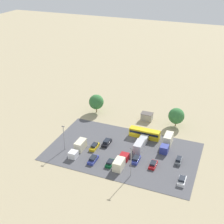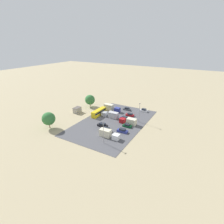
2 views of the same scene
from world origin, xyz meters
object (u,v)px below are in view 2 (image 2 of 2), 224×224
at_px(bus, 99,112).
at_px(parked_car_6, 125,118).
at_px(parked_truck_1, 129,121).
at_px(parked_car_5, 130,115).
at_px(parked_car_0, 144,110).
at_px(parked_car_4, 127,126).
at_px(shed_building, 77,110).
at_px(parked_car_7, 122,131).
at_px(parked_car_2, 127,109).
at_px(parked_truck_0, 108,134).
at_px(parked_truck_2, 111,108).
at_px(parked_car_1, 102,125).
at_px(parked_car_3, 106,130).
at_px(parked_truck_3, 111,115).

bearing_deg(bus, parked_car_6, 6.36).
bearing_deg(parked_truck_1, parked_car_5, 21.48).
xyz_separation_m(parked_car_0, parked_car_4, (21.44, -0.01, -0.10)).
bearing_deg(shed_building, parked_car_4, 85.83).
height_order(parked_car_4, parked_car_6, parked_car_6).
bearing_deg(parked_car_7, parked_car_2, -159.02).
height_order(parked_car_0, parked_truck_0, parked_truck_0).
height_order(parked_truck_0, parked_truck_2, parked_truck_2).
xyz_separation_m(parked_car_0, parked_car_2, (2.65, -8.98, -0.03)).
xyz_separation_m(parked_car_0, parked_car_1, (26.70, -9.90, 0.00)).
bearing_deg(parked_truck_0, parked_car_3, -138.46).
height_order(shed_building, parked_car_6, shed_building).
bearing_deg(parked_truck_1, parked_car_7, -173.80).
bearing_deg(parked_car_5, bus, 115.92).
bearing_deg(shed_building, parked_truck_0, 63.25).
height_order(parked_car_5, parked_truck_1, parked_truck_1).
relative_size(parked_car_2, parked_car_4, 1.05).
bearing_deg(parked_car_2, parked_car_6, -160.02).
bearing_deg(parked_car_0, parked_truck_1, 178.09).
height_order(shed_building, parked_car_3, shed_building).
relative_size(parked_car_6, parked_car_7, 0.94).
xyz_separation_m(shed_building, parked_truck_3, (-3.42, 19.10, 0.00)).
height_order(parked_car_6, parked_truck_1, parked_truck_1).
relative_size(bus, parked_truck_0, 1.22).
distance_m(parked_car_5, parked_truck_3, 10.14).
distance_m(parked_car_0, parked_car_1, 28.48).
relative_size(parked_car_1, parked_car_3, 1.03).
relative_size(parked_car_6, parked_truck_2, 0.46).
height_order(shed_building, parked_car_4, shed_building).
bearing_deg(parked_car_5, parked_car_6, 175.91).
relative_size(parked_car_4, parked_truck_0, 0.47).
xyz_separation_m(bus, parked_car_5, (-7.07, 14.55, -1.07)).
bearing_deg(parked_car_4, bus, -105.15).
xyz_separation_m(bus, parked_car_3, (13.13, 12.48, -1.01)).
xyz_separation_m(bus, parked_truck_3, (-0.62, 6.78, -0.29)).
height_order(parked_car_2, parked_truck_2, parked_truck_2).
relative_size(parked_truck_0, parked_truck_1, 1.06).
xyz_separation_m(bus, parked_truck_2, (-8.40, 2.48, -0.04)).
bearing_deg(parked_car_2, parked_truck_0, -168.57).
bearing_deg(parked_truck_3, parked_car_0, -37.18).
xyz_separation_m(parked_truck_0, parked_truck_2, (-25.46, -13.49, 0.23)).
height_order(parked_car_0, parked_car_2, parked_car_0).
distance_m(shed_building, parked_car_2, 27.58).
relative_size(parked_car_6, parked_truck_3, 0.47).
height_order(shed_building, bus, bus).
relative_size(parked_car_1, parked_car_7, 1.03).
bearing_deg(parked_car_7, parked_truck_1, -173.80).
bearing_deg(shed_building, parked_car_5, 110.18).
xyz_separation_m(shed_building, parked_car_3, (10.32, 24.80, -0.72)).
bearing_deg(parked_car_4, parked_car_2, -154.47).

